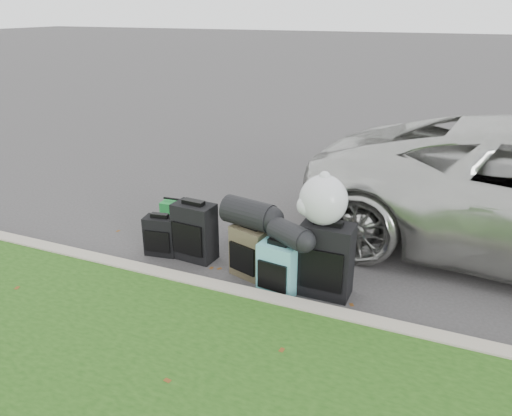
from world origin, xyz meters
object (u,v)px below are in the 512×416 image
at_px(suitcase_large_black_right, 326,260).
at_px(suitcase_small_black, 161,236).
at_px(suitcase_large_black_left, 195,232).
at_px(tote_navy, 248,230).
at_px(tote_green, 174,213).
at_px(suitcase_olive, 251,252).
at_px(suitcase_teal, 278,269).

bearing_deg(suitcase_large_black_right, suitcase_small_black, 177.12).
bearing_deg(suitcase_large_black_left, tote_navy, 61.57).
relative_size(suitcase_large_black_left, tote_green, 2.05).
relative_size(suitcase_olive, suitcase_large_black_right, 0.74).
distance_m(suitcase_large_black_left, suitcase_large_black_right, 1.67).
bearing_deg(suitcase_teal, tote_green, 157.39).
height_order(suitcase_large_black_right, tote_navy, suitcase_large_black_right).
bearing_deg(suitcase_small_black, tote_navy, 30.54).
height_order(suitcase_olive, tote_green, suitcase_olive).
relative_size(suitcase_large_black_left, tote_navy, 2.03).
height_order(suitcase_small_black, suitcase_large_black_left, suitcase_large_black_left).
xyz_separation_m(suitcase_small_black, suitcase_large_black_left, (0.44, 0.07, 0.11)).
distance_m(suitcase_small_black, tote_navy, 1.10).
height_order(suitcase_small_black, tote_navy, suitcase_small_black).
relative_size(suitcase_small_black, suitcase_olive, 0.82).
bearing_deg(suitcase_olive, suitcase_large_black_left, -171.30).
bearing_deg(suitcase_olive, tote_green, 167.93).
relative_size(suitcase_large_black_right, tote_green, 2.33).
relative_size(tote_green, tote_navy, 0.99).
bearing_deg(suitcase_small_black, suitcase_teal, -19.13).
height_order(suitcase_olive, suitcase_teal, suitcase_olive).
bearing_deg(tote_navy, suitcase_teal, -66.98).
bearing_deg(tote_navy, tote_green, 158.13).
relative_size(suitcase_teal, tote_navy, 1.65).
xyz_separation_m(suitcase_small_black, tote_green, (-0.34, 0.83, -0.07)).
xyz_separation_m(suitcase_large_black_right, tote_green, (-2.44, 0.92, -0.23)).
bearing_deg(tote_green, tote_navy, -10.62).
distance_m(suitcase_large_black_right, tote_green, 2.62).
distance_m(suitcase_large_black_left, suitcase_olive, 0.79).
bearing_deg(suitcase_olive, suitcase_teal, -12.25).
bearing_deg(tote_green, suitcase_large_black_left, -48.63).
bearing_deg(tote_navy, suitcase_large_black_left, -138.26).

